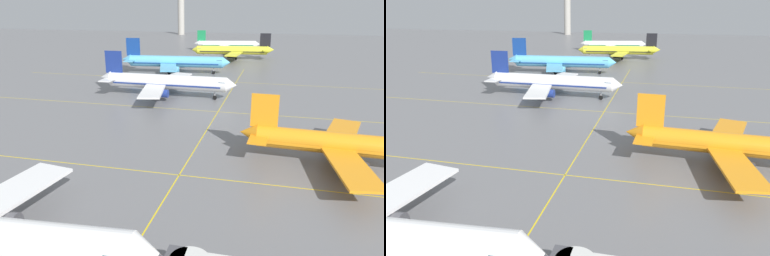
# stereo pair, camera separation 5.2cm
# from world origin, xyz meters

# --- Properties ---
(airliner_second_row) EXTENTS (35.30, 30.43, 10.98)m
(airliner_second_row) POSITION_xyz_m (25.26, 42.17, 3.75)
(airliner_second_row) COLOR orange
(airliner_second_row) RESTS_ON ground
(airliner_third_row) EXTENTS (38.94, 33.72, 12.15)m
(airliner_third_row) POSITION_xyz_m (-16.74, 79.18, 4.15)
(airliner_third_row) COLOR white
(airliner_third_row) RESTS_ON ground
(airliner_far_left_stand) EXTENTS (40.27, 34.57, 12.51)m
(airliner_far_left_stand) POSITION_xyz_m (-24.02, 113.82, 4.27)
(airliner_far_left_stand) COLOR #5BB7E5
(airliner_far_left_stand) RESTS_ON ground
(airliner_far_right_stand) EXTENTS (37.42, 32.01, 11.63)m
(airliner_far_right_stand) POSITION_xyz_m (-7.86, 153.85, 3.97)
(airliner_far_right_stand) COLOR yellow
(airliner_far_right_stand) RESTS_ON ground
(airliner_distant_taxiway) EXTENTS (34.49, 29.28, 10.79)m
(airliner_distant_taxiway) POSITION_xyz_m (-14.91, 180.98, 3.68)
(airliner_distant_taxiway) COLOR white
(airliner_distant_taxiway) RESTS_ON ground
(taxiway_markings) EXTENTS (152.44, 154.01, 0.01)m
(taxiway_markings) POSITION_xyz_m (0.00, 50.50, 0.00)
(taxiway_markings) COLOR yellow
(taxiway_markings) RESTS_ON ground
(control_tower) EXTENTS (8.82, 8.82, 40.55)m
(control_tower) POSITION_xyz_m (-65.56, 276.73, 23.38)
(control_tower) COLOR #ADA89E
(control_tower) RESTS_ON ground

